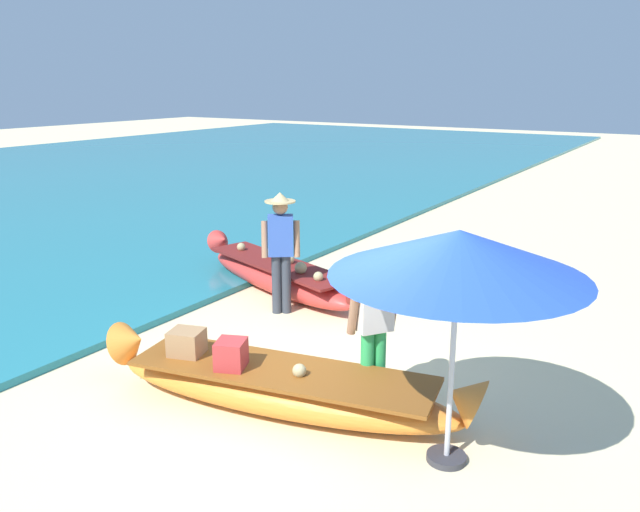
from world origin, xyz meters
TOP-DOWN VIEW (x-y plane):
  - ground_plane at (0.00, 0.00)m, footprint 80.00×80.00m
  - sea at (-15.13, 8.00)m, footprint 24.00×56.00m
  - boat_orange_foreground at (-0.30, -0.36)m, footprint 4.14×1.55m
  - boat_red_midground at (-2.58, 2.76)m, footprint 3.85×1.80m
  - person_vendor_hatted at (-1.97, 2.01)m, footprint 0.56×0.48m
  - person_tourist_customer at (0.44, 0.30)m, footprint 0.47×0.56m
  - patio_umbrella_large at (1.52, -0.31)m, footprint 2.17×2.17m

SIDE VIEW (x-z plane):
  - ground_plane at x=0.00m, z-range 0.00..0.00m
  - sea at x=-15.13m, z-range 0.00..0.10m
  - boat_orange_foreground at x=-0.30m, z-range -0.12..0.65m
  - boat_red_midground at x=-2.58m, z-range -0.11..0.66m
  - person_tourist_customer at x=0.44m, z-range 0.10..1.68m
  - person_vendor_hatted at x=-1.97m, z-range 0.14..1.94m
  - patio_umbrella_large at x=1.52m, z-range 0.86..3.01m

